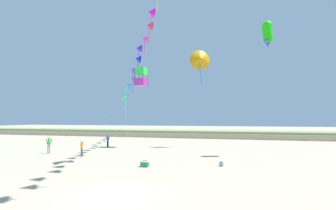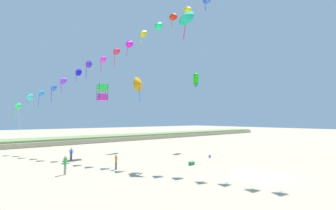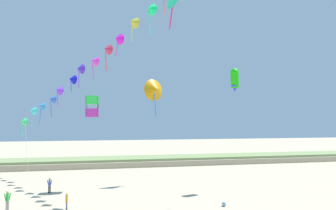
% 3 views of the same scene
% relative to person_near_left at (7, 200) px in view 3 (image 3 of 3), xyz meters
% --- Properties ---
extents(dune_ridge, '(120.00, 8.25, 1.26)m').
position_rel_person_near_left_xyz_m(dune_ridge, '(13.41, 28.61, -0.38)').
color(dune_ridge, tan).
rests_on(dune_ridge, ground).
extents(person_near_left, '(0.50, 0.48, 1.73)m').
position_rel_person_near_left_xyz_m(person_near_left, '(0.00, 0.00, 0.00)').
color(person_near_left, gray).
rests_on(person_near_left, ground).
extents(person_near_right, '(0.52, 0.20, 1.49)m').
position_rel_person_near_left_xyz_m(person_near_right, '(2.63, 7.27, -0.14)').
color(person_near_right, black).
rests_on(person_near_right, ground).
extents(person_mid_center, '(0.20, 0.52, 1.48)m').
position_rel_person_near_left_xyz_m(person_mid_center, '(4.56, -1.00, -0.14)').
color(person_mid_center, '#474C56').
rests_on(person_mid_center, ground).
extents(kite_banner_string, '(24.57, 34.37, 26.15)m').
position_rel_person_near_left_xyz_m(kite_banner_string, '(9.87, 4.32, 15.28)').
color(kite_banner_string, '#38DD6D').
extents(large_kite_low_lead, '(1.36, 1.42, 2.49)m').
position_rel_person_near_left_xyz_m(large_kite_low_lead, '(21.39, 3.85, 10.71)').
color(large_kite_low_lead, '#17CD0C').
extents(large_kite_mid_trail, '(1.40, 1.40, 2.27)m').
position_rel_person_near_left_xyz_m(large_kite_mid_trail, '(6.80, 7.97, 7.82)').
color(large_kite_mid_trail, '#C62EB0').
extents(large_kite_high_solo, '(2.77, 1.99, 4.41)m').
position_rel_person_near_left_xyz_m(large_kite_high_solo, '(14.03, 9.67, 9.94)').
color(large_kite_high_solo, orange).
extents(beach_ball, '(0.36, 0.36, 0.36)m').
position_rel_person_near_left_xyz_m(beach_ball, '(17.46, -2.28, -0.82)').
color(beach_ball, blue).
rests_on(beach_ball, ground).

